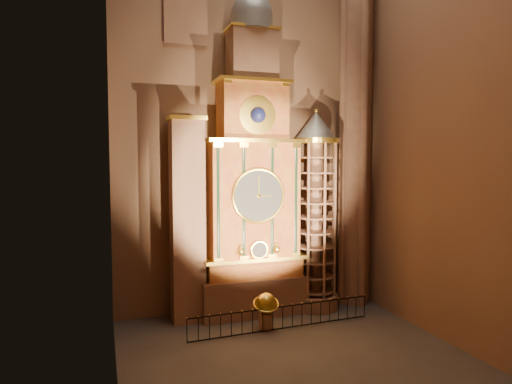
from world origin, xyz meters
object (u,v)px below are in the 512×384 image
object	(u,v)px
stair_turret	(315,212)
iron_railing	(283,318)
portrait_tower	(187,219)
celestial_globe	(266,308)
astronomical_clock	(252,187)

from	to	relation	value
stair_turret	iron_railing	bearing A→B (deg)	-139.17
portrait_tower	celestial_globe	xyz separation A→B (m)	(3.27, -2.50, -4.08)
stair_turret	portrait_tower	bearing A→B (deg)	177.67
astronomical_clock	portrait_tower	bearing A→B (deg)	179.71
portrait_tower	stair_turret	size ratio (longest dim) A/B	0.94
astronomical_clock	iron_railing	distance (m)	6.70
portrait_tower	celestial_globe	size ratio (longest dim) A/B	5.70
portrait_tower	celestial_globe	distance (m)	5.80
astronomical_clock	iron_railing	size ratio (longest dim) A/B	1.81
celestial_globe	iron_railing	world-z (taller)	celestial_globe
portrait_tower	stair_turret	distance (m)	6.91
iron_railing	astronomical_clock	bearing A→B (deg)	102.52
celestial_globe	portrait_tower	bearing A→B (deg)	142.59
astronomical_clock	celestial_globe	distance (m)	6.13
astronomical_clock	stair_turret	bearing A→B (deg)	-4.30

